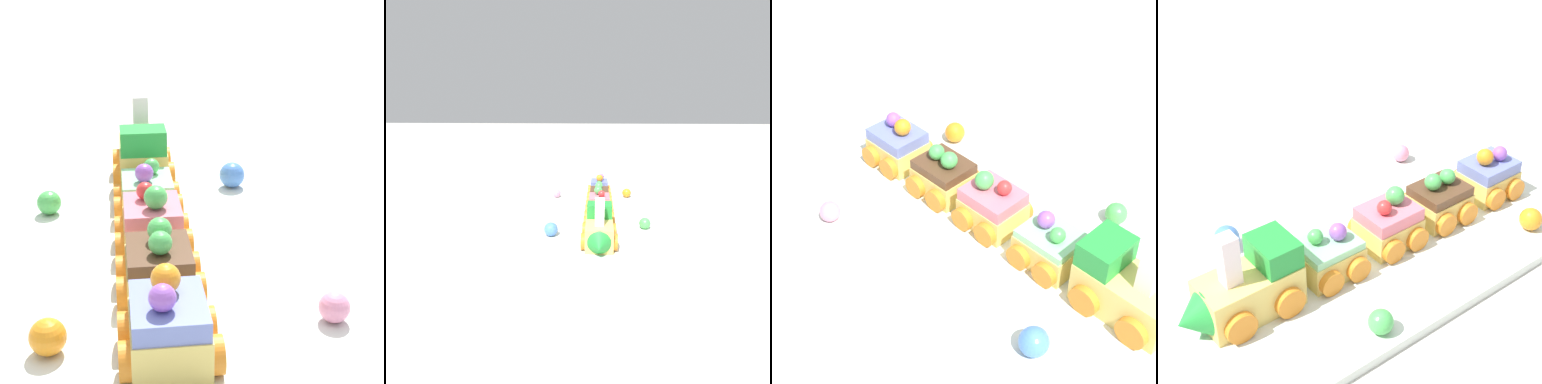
% 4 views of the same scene
% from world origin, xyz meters
% --- Properties ---
extents(ground_plane, '(10.00, 10.00, 0.00)m').
position_xyz_m(ground_plane, '(0.00, 0.00, 0.00)').
color(ground_plane, beige).
extents(display_board, '(0.76, 0.34, 0.01)m').
position_xyz_m(display_board, '(0.00, 0.00, 0.01)').
color(display_board, silver).
rests_on(display_board, ground_plane).
extents(cake_train_locomotive, '(0.13, 0.07, 0.10)m').
position_xyz_m(cake_train_locomotive, '(0.16, 0.04, 0.04)').
color(cake_train_locomotive, '#EACC66').
rests_on(cake_train_locomotive, display_board).
extents(cake_car_mint, '(0.07, 0.07, 0.06)m').
position_xyz_m(cake_car_mint, '(0.06, 0.04, 0.03)').
color(cake_car_mint, '#EACC66').
rests_on(cake_car_mint, display_board).
extents(cake_car_strawberry, '(0.07, 0.07, 0.07)m').
position_xyz_m(cake_car_strawberry, '(-0.03, 0.04, 0.04)').
color(cake_car_strawberry, '#EACC66').
rests_on(cake_car_strawberry, display_board).
extents(cake_car_chocolate, '(0.07, 0.07, 0.07)m').
position_xyz_m(cake_car_chocolate, '(-0.11, 0.04, 0.04)').
color(cake_car_chocolate, '#EACC66').
rests_on(cake_car_chocolate, display_board).
extents(cake_car_blueberry, '(0.07, 0.07, 0.07)m').
position_xyz_m(cake_car_blueberry, '(-0.20, 0.04, 0.04)').
color(cake_car_blueberry, '#EACC66').
rests_on(cake_car_blueberry, display_board).
extents(gumball_blue, '(0.03, 0.03, 0.03)m').
position_xyz_m(gumball_blue, '(0.12, -0.06, 0.03)').
color(gumball_blue, '#4C84E0').
rests_on(gumball_blue, display_board).
extents(gumball_pink, '(0.02, 0.02, 0.02)m').
position_xyz_m(gumball_pink, '(-0.17, -0.09, 0.02)').
color(gumball_pink, pink).
rests_on(gumball_pink, display_board).
extents(gumball_green, '(0.03, 0.03, 0.03)m').
position_xyz_m(gumball_green, '(0.07, 0.15, 0.03)').
color(gumball_green, '#4CBC56').
rests_on(gumball_green, display_board).
extents(gumball_orange, '(0.03, 0.03, 0.03)m').
position_xyz_m(gumball_orange, '(-0.18, 0.13, 0.03)').
color(gumball_orange, orange).
rests_on(gumball_orange, display_board).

